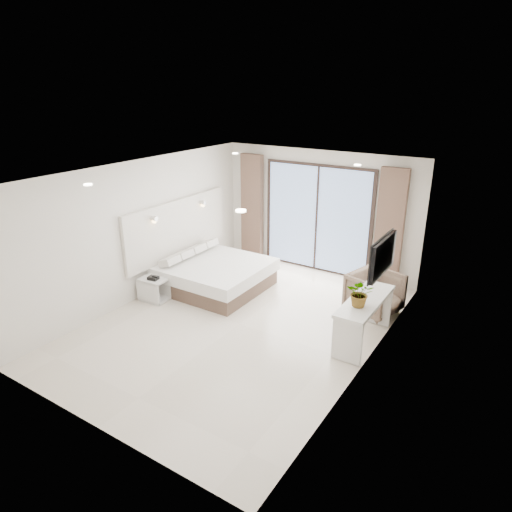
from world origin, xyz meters
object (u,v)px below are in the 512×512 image
(nightstand, at_px, (155,289))
(console_desk, at_px, (365,311))
(bed, at_px, (215,275))
(armchair, at_px, (375,291))

(nightstand, distance_m, console_desk, 4.06)
(nightstand, bearing_deg, bed, 56.65)
(console_desk, bearing_deg, nightstand, -169.83)
(bed, distance_m, nightstand, 1.27)
(nightstand, bearing_deg, console_desk, 6.91)
(console_desk, xyz_separation_m, armchair, (-0.19, 1.10, -0.13))
(console_desk, bearing_deg, armchair, 99.80)
(nightstand, xyz_separation_m, console_desk, (3.99, 0.72, 0.33))
(armchair, bearing_deg, nightstand, 130.96)
(nightstand, xyz_separation_m, armchair, (3.80, 1.82, 0.19))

